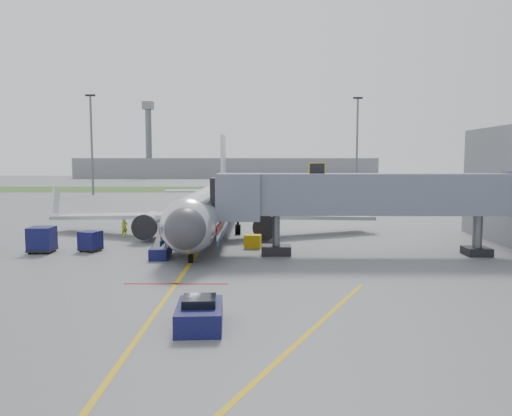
{
  "coord_description": "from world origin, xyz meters",
  "views": [
    {
      "loc": [
        5.0,
        -32.01,
        7.07
      ],
      "look_at": [
        4.44,
        8.49,
        3.2
      ],
      "focal_mm": 35.0,
      "sensor_mm": 36.0,
      "label": 1
    }
  ],
  "objects_px": {
    "pushback_tug": "(199,314)",
    "ramp_worker": "(124,227)",
    "belt_loader": "(161,251)",
    "airliner": "(211,207)"
  },
  "relations": [
    {
      "from": "pushback_tug",
      "to": "ramp_worker",
      "type": "distance_m",
      "value": 27.11
    },
    {
      "from": "airliner",
      "to": "belt_loader",
      "type": "distance_m",
      "value": 11.69
    },
    {
      "from": "pushback_tug",
      "to": "belt_loader",
      "type": "relative_size",
      "value": 0.82
    },
    {
      "from": "pushback_tug",
      "to": "belt_loader",
      "type": "distance_m",
      "value": 16.18
    },
    {
      "from": "pushback_tug",
      "to": "belt_loader",
      "type": "bearing_deg",
      "value": 107.31
    },
    {
      "from": "airliner",
      "to": "ramp_worker",
      "type": "distance_m",
      "value": 8.21
    },
    {
      "from": "airliner",
      "to": "ramp_worker",
      "type": "height_order",
      "value": "airliner"
    },
    {
      "from": "airliner",
      "to": "belt_loader",
      "type": "bearing_deg",
      "value": -102.6
    },
    {
      "from": "belt_loader",
      "to": "ramp_worker",
      "type": "relative_size",
      "value": 2.26
    },
    {
      "from": "pushback_tug",
      "to": "ramp_worker",
      "type": "height_order",
      "value": "ramp_worker"
    }
  ]
}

